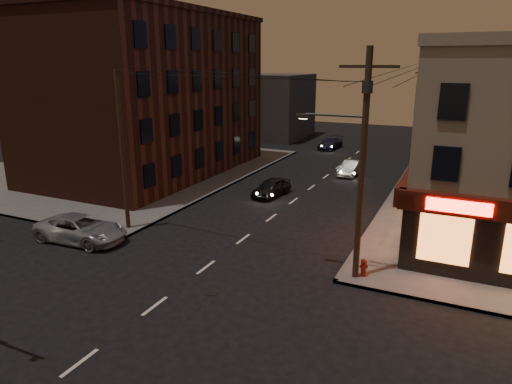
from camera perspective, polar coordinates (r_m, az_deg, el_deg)
The scene contains 14 objects.
ground at distance 19.48m, azimuth -12.55°, elevation -13.75°, with size 120.00×120.00×0.00m, color black.
sidewalk_nw at distance 44.15m, azimuth -16.30°, elevation 2.95°, with size 24.00×28.00×0.15m, color #514F4C.
brick_apartment at distance 40.98m, azimuth -13.25°, elevation 11.53°, with size 12.00×20.00×13.00m, color #412015.
bg_building_ne_a at distance 51.65m, azimuth 28.77°, elevation 7.32°, with size 10.00×12.00×7.00m, color #3F3D3A.
bg_building_nw at distance 60.32m, azimuth 1.82°, elevation 10.70°, with size 9.00×10.00×8.00m, color #3F3D3A.
bg_building_ne_b at distance 65.53m, azimuth 26.36°, elevation 8.62°, with size 8.00×8.00×6.00m, color #3F3D3A.
utility_pole_main at distance 19.77m, azimuth 12.90°, elevation 4.57°, with size 4.20×0.44×10.00m.
utility_pole_far at distance 45.62m, azimuth 20.24°, elevation 8.86°, with size 0.26×0.26×9.00m, color #382619.
utility_pole_west at distance 26.79m, azimuth -16.36°, elevation 4.82°, with size 0.24×0.24×9.00m, color #382619.
suv_cross at distance 26.84m, azimuth -21.03°, elevation -4.31°, with size 2.38×5.17×1.44m, color gray.
sedan_near at distance 33.49m, azimuth 1.95°, elevation 0.59°, with size 1.55×3.86×1.31m, color black.
sedan_mid at distance 40.57m, azimuth 11.78°, elevation 2.95°, with size 1.33×3.82×1.26m, color slate.
sedan_far at distance 52.65m, azimuth 9.27°, elevation 6.02°, with size 1.75×4.31×1.25m, color #191C33.
fire_hydrant at distance 21.47m, azimuth 13.31°, elevation -9.06°, with size 0.38×0.38×0.83m.
Camera 1 is at (10.70, -13.19, 9.53)m, focal length 32.00 mm.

